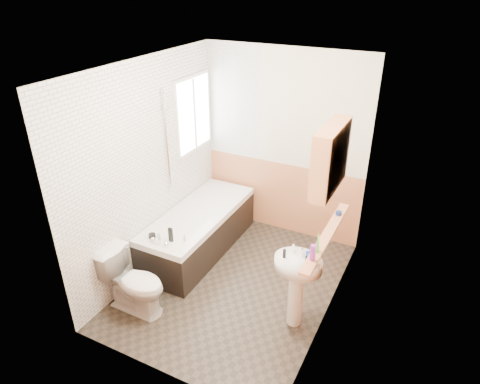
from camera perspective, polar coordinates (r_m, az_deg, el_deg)
name	(u,v)px	position (r m, az deg, el deg)	size (l,w,h in m)	color
floor	(234,284)	(5.15, -0.77, -12.11)	(2.80, 2.80, 0.00)	#2A241D
ceiling	(233,67)	(4.04, -1.00, 16.30)	(2.80, 2.80, 0.00)	white
wall_back	(283,145)	(5.64, 5.81, 6.22)	(2.20, 0.02, 2.50)	beige
wall_front	(150,263)	(3.46, -11.87, -9.27)	(2.20, 0.02, 2.50)	beige
wall_left	(148,170)	(5.02, -12.19, 2.95)	(0.02, 2.80, 2.50)	beige
wall_right	(338,214)	(4.12, 12.95, -2.85)	(0.02, 2.80, 2.50)	beige
wainscot_right	(328,276)	(4.55, 11.68, -10.97)	(0.01, 2.80, 1.00)	tan
wainscot_front	(160,332)	(3.96, -10.58, -17.82)	(2.20, 0.01, 1.00)	tan
wainscot_back	(280,197)	(5.93, 5.40, -0.61)	(2.20, 0.01, 1.00)	tan
tile_cladding_left	(149,170)	(5.01, -11.99, 2.90)	(0.01, 2.80, 2.50)	white
tile_return_back	(233,101)	(5.74, -0.92, 12.02)	(0.75, 0.01, 1.50)	white
window	(194,114)	(5.57, -6.17, 10.30)	(0.03, 0.79, 0.99)	white
bathtub	(199,230)	(5.57, -5.48, -5.07)	(0.70, 1.82, 0.71)	black
shower_riser	(167,134)	(5.08, -9.74, 7.64)	(0.11, 0.09, 1.29)	silver
toilet	(134,282)	(4.75, -13.93, -11.61)	(0.40, 0.71, 0.70)	white
sink	(297,278)	(4.35, 7.61, -11.27)	(0.48, 0.38, 0.92)	white
pine_shelf	(327,236)	(4.21, 11.50, -5.74)	(0.10, 1.34, 0.03)	tan
medicine_cabinet	(330,158)	(3.76, 11.92, 4.43)	(0.17, 0.65, 0.59)	tan
foam_can	(313,253)	(3.80, 9.69, -7.96)	(0.05, 0.05, 0.15)	purple
green_bottle	(318,241)	(3.89, 10.35, -6.51)	(0.04, 0.04, 0.22)	#59C647
black_jar	(339,213)	(4.54, 13.02, -2.77)	(0.06, 0.06, 0.04)	navy
soap_bottle	(309,260)	(4.13, 9.25, -8.98)	(0.08, 0.17, 0.08)	#19339E
clear_bottle	(284,254)	(4.18, 5.93, -8.17)	(0.03, 0.03, 0.09)	black
blue_gel	(171,235)	(4.86, -9.23, -5.66)	(0.05, 0.03, 0.17)	black
cream_jar	(152,236)	(5.00, -11.64, -5.74)	(0.08, 0.08, 0.05)	black
orange_bottle	(185,237)	(4.87, -7.38, -6.03)	(0.03, 0.03, 0.09)	silver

